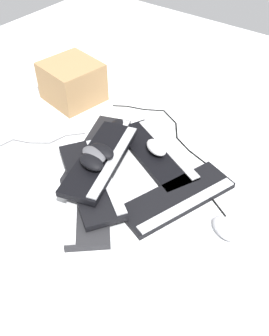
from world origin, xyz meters
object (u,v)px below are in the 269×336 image
object	(u,v)px
keyboard_2	(87,199)
mouse_4	(225,228)
cardboard_box	(72,82)
mouse_2	(94,154)
mouse_5	(156,147)
mouse_0	(91,162)
keyboard_0	(156,154)
keyboard_5	(101,159)
keyboard_1	(99,150)
keyboard_4	(91,180)
mouse_3	(102,151)
mouse_1	(117,126)
keyboard_3	(178,198)

from	to	relation	value
keyboard_2	mouse_4	size ratio (longest dim) A/B	3.89
cardboard_box	mouse_2	bearing A→B (deg)	-127.66
mouse_5	mouse_0	bearing A→B (deg)	-87.00
mouse_2	keyboard_2	bearing A→B (deg)	126.24
mouse_2	keyboard_0	bearing A→B (deg)	-110.22
keyboard_5	mouse_2	distance (m)	0.05
keyboard_1	mouse_0	distance (m)	0.21
keyboard_0	mouse_4	world-z (taller)	mouse_4
mouse_2	mouse_5	bearing A→B (deg)	-110.11
keyboard_4	mouse_2	size ratio (longest dim) A/B	4.10
keyboard_5	mouse_5	xyz separation A→B (m)	(0.21, -0.11, -0.02)
mouse_0	mouse_4	distance (m)	0.53
keyboard_2	mouse_3	xyz separation A→B (m)	(0.15, 0.05, 0.10)
keyboard_4	mouse_4	size ratio (longest dim) A/B	4.10
mouse_0	mouse_1	bearing A→B (deg)	122.53
keyboard_0	keyboard_1	size ratio (longest dim) A/B	1.00
keyboard_2	mouse_5	size ratio (longest dim) A/B	3.89
mouse_3	mouse_4	size ratio (longest dim) A/B	1.00
keyboard_2	keyboard_4	xyz separation A→B (m)	(0.06, 0.03, 0.03)
keyboard_5	mouse_3	size ratio (longest dim) A/B	4.23
mouse_1	keyboard_5	bearing A→B (deg)	-167.79
keyboard_2	keyboard_3	size ratio (longest dim) A/B	0.92
keyboard_4	mouse_2	world-z (taller)	mouse_2
mouse_0	mouse_2	distance (m)	0.04
keyboard_1	mouse_1	bearing A→B (deg)	13.34
keyboard_4	keyboard_1	bearing A→B (deg)	33.62
mouse_3	mouse_2	bearing A→B (deg)	-104.94
mouse_5	mouse_2	bearing A→B (deg)	-93.92
mouse_1	mouse_3	xyz separation A→B (m)	(-0.25, -0.13, 0.09)
mouse_3	cardboard_box	xyz separation A→B (m)	(0.32, 0.46, -0.01)
keyboard_5	mouse_1	size ratio (longest dim) A/B	4.23
keyboard_3	mouse_4	world-z (taller)	mouse_4
mouse_4	mouse_5	world-z (taller)	mouse_5
keyboard_0	mouse_1	bearing A→B (deg)	79.95
keyboard_0	keyboard_5	bearing A→B (deg)	151.69
mouse_2	cardboard_box	distance (m)	0.57
keyboard_1	keyboard_4	size ratio (longest dim) A/B	1.03
keyboard_0	mouse_4	size ratio (longest dim) A/B	4.20
keyboard_1	mouse_5	world-z (taller)	mouse_5
mouse_0	mouse_2	size ratio (longest dim) A/B	1.00
keyboard_5	mouse_4	world-z (taller)	keyboard_5
cardboard_box	mouse_4	bearing A→B (deg)	-106.57
mouse_3	cardboard_box	size ratio (longest dim) A/B	0.44
cardboard_box	mouse_5	bearing A→B (deg)	-101.21
mouse_5	cardboard_box	bearing A→B (deg)	-167.22
keyboard_0	mouse_5	xyz separation A→B (m)	(-0.00, 0.00, 0.04)
keyboard_4	mouse_5	xyz separation A→B (m)	(0.30, -0.09, 0.01)
mouse_1	mouse_2	xyz separation A→B (m)	(-0.28, -0.12, 0.09)
keyboard_5	mouse_4	distance (m)	0.52
mouse_0	cardboard_box	size ratio (longest dim) A/B	0.44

